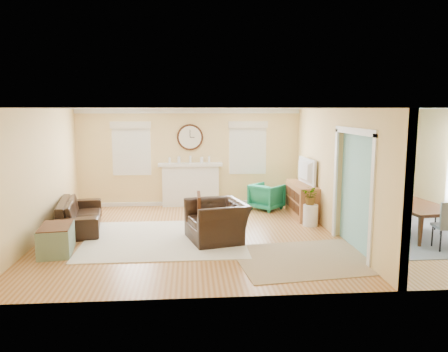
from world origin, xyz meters
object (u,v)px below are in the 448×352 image
Objects in this scene: sofa at (80,214)px; green_chair at (267,197)px; credenza at (303,200)px; dining_table at (414,219)px; eames_chair at (217,221)px.

sofa is 4.64m from green_chair.
credenza is (5.15, 0.72, 0.08)m from sofa.
credenza is at bearing -91.73° from sofa.
green_chair is 3.65m from dining_table.
sofa is 5.20m from credenza.
dining_table is at bearing -41.66° from credenza.
sofa is 7.15m from dining_table.
sofa is at bearing 74.38° from dining_table.
green_chair is at bearing -81.05° from sofa.
sofa is at bearing 63.33° from green_chair.
dining_table is at bearing 77.26° from eames_chair.
green_chair is 0.48× the size of credenza.
sofa is 1.80× the size of eames_chair.
credenza reaches higher than dining_table.
green_chair is (1.46, 2.62, -0.05)m from eames_chair.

